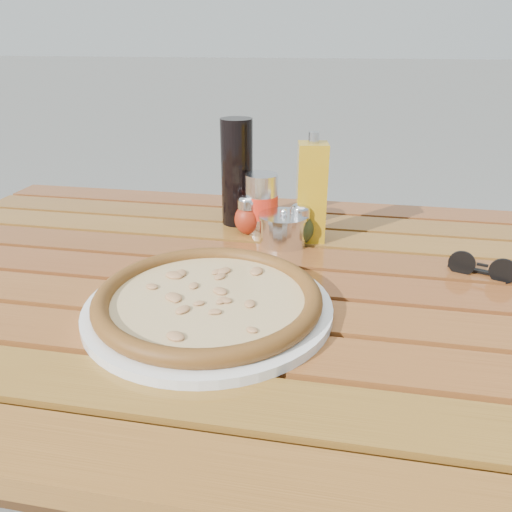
% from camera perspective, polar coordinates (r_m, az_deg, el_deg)
% --- Properties ---
extents(table, '(1.40, 0.90, 0.75)m').
position_cam_1_polar(table, '(0.87, -0.25, -6.91)').
color(table, '#341D0B').
rests_on(table, ground).
extents(plate, '(0.46, 0.46, 0.01)m').
position_cam_1_polar(plate, '(0.73, -5.42, -5.85)').
color(plate, silver).
rests_on(plate, table).
extents(pizza, '(0.41, 0.41, 0.03)m').
position_cam_1_polar(pizza, '(0.73, -5.47, -4.77)').
color(pizza, beige).
rests_on(pizza, plate).
extents(pepper_shaker, '(0.07, 0.07, 0.08)m').
position_cam_1_polar(pepper_shaker, '(1.01, -0.95, 4.66)').
color(pepper_shaker, '#A12912').
rests_on(pepper_shaker, table).
extents(oregano_shaker, '(0.07, 0.07, 0.08)m').
position_cam_1_polar(oregano_shaker, '(0.96, 5.04, 3.57)').
color(oregano_shaker, '#37411A').
rests_on(oregano_shaker, table).
extents(dark_bottle, '(0.07, 0.07, 0.22)m').
position_cam_1_polar(dark_bottle, '(1.05, -2.19, 9.51)').
color(dark_bottle, black).
rests_on(dark_bottle, table).
extents(soda_can, '(0.08, 0.08, 0.12)m').
position_cam_1_polar(soda_can, '(1.01, 0.63, 5.97)').
color(soda_can, silver).
rests_on(soda_can, table).
extents(olive_oil_cruet, '(0.06, 0.06, 0.21)m').
position_cam_1_polar(olive_oil_cruet, '(0.97, 6.34, 7.27)').
color(olive_oil_cruet, '#AF8112').
rests_on(olive_oil_cruet, table).
extents(parmesan_tin, '(0.12, 0.12, 0.07)m').
position_cam_1_polar(parmesan_tin, '(0.96, 3.13, 3.12)').
color(parmesan_tin, silver).
rests_on(parmesan_tin, table).
extents(sunglasses, '(0.11, 0.05, 0.04)m').
position_cam_1_polar(sunglasses, '(0.91, 24.43, -1.25)').
color(sunglasses, black).
rests_on(sunglasses, table).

